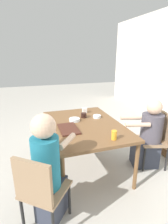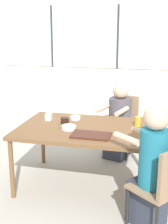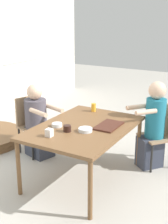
% 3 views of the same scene
% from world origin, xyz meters
% --- Properties ---
extents(ground_plane, '(16.00, 16.00, 0.00)m').
position_xyz_m(ground_plane, '(0.00, 0.00, 0.00)').
color(ground_plane, '#B2ADA3').
extents(dining_table, '(1.47, 1.03, 0.71)m').
position_xyz_m(dining_table, '(0.00, 0.00, 0.66)').
color(dining_table, brown).
rests_on(dining_table, ground_plane).
extents(chair_for_woman_green_shirt, '(0.50, 0.50, 0.85)m').
position_xyz_m(chair_for_woman_green_shirt, '(0.33, 1.10, 0.50)').
color(chair_for_woman_green_shirt, '#937556').
rests_on(chair_for_woman_green_shirt, ground_plane).
extents(chair_for_man_blue_shirt, '(0.56, 0.56, 0.85)m').
position_xyz_m(chair_for_man_blue_shirt, '(0.89, -0.72, 0.50)').
color(chair_for_man_blue_shirt, '#937556').
rests_on(chair_for_man_blue_shirt, ground_plane).
extents(person_woman_green_shirt, '(0.46, 0.64, 1.07)m').
position_xyz_m(person_woman_green_shirt, '(0.28, 0.94, 0.48)').
color(person_woman_green_shirt, '#333847').
rests_on(person_woman_green_shirt, ground_plane).
extents(person_man_blue_shirt, '(0.54, 0.51, 1.19)m').
position_xyz_m(person_man_blue_shirt, '(0.77, -0.62, 0.57)').
color(person_man_blue_shirt, '#333847').
rests_on(person_man_blue_shirt, ground_plane).
extents(food_tray_dark, '(0.41, 0.24, 0.02)m').
position_xyz_m(food_tray_dark, '(0.14, -0.27, 0.72)').
color(food_tray_dark, '#472319').
rests_on(food_tray_dark, dining_table).
extents(coffee_mug, '(0.10, 0.09, 0.08)m').
position_xyz_m(coffee_mug, '(-0.25, 0.08, 0.75)').
color(coffee_mug, black).
rests_on(coffee_mug, dining_table).
extents(juice_glass, '(0.07, 0.07, 0.11)m').
position_xyz_m(juice_glass, '(0.59, 0.18, 0.77)').
color(juice_glass, gold).
rests_on(juice_glass, dining_table).
extents(milk_carton_small, '(0.07, 0.07, 0.09)m').
position_xyz_m(milk_carton_small, '(-0.48, 0.17, 0.76)').
color(milk_carton_small, silver).
rests_on(milk_carton_small, dining_table).
extents(bowl_white_shallow, '(0.13, 0.13, 0.04)m').
position_xyz_m(bowl_white_shallow, '(-0.18, 0.28, 0.73)').
color(bowl_white_shallow, silver).
rests_on(bowl_white_shallow, dining_table).
extents(bowl_cereal, '(0.16, 0.16, 0.04)m').
position_xyz_m(bowl_cereal, '(-0.15, -0.10, 0.73)').
color(bowl_cereal, silver).
rests_on(bowl_cereal, dining_table).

